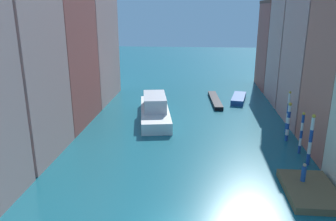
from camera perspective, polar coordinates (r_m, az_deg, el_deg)
The scene contains 16 objects.
ground_plane at distance 43.66m, azimuth 3.54°, elevation -0.34°, with size 154.00×154.00×0.00m, color #196070.
building_left_1 at distance 31.50m, azimuth -25.35°, elevation 11.15°, with size 6.31×8.51×21.35m.
building_left_2 at distance 39.97m, azimuth -18.38°, elevation 10.04°, with size 6.31×10.11×17.47m.
building_left_3 at distance 49.91m, azimuth -13.71°, elevation 14.27°, with size 6.31×11.50×21.95m.
building_right_2 at distance 41.69m, azimuth 24.70°, elevation 10.31°, with size 6.31×9.36×18.45m.
building_right_3 at distance 50.39m, azimuth 21.36°, elevation 12.05°, with size 6.31×8.42×19.21m.
building_right_4 at distance 59.35m, azimuth 18.75°, elevation 10.56°, with size 6.31×9.42×14.36m.
waterfront_dock at distance 27.23m, azimuth 23.22°, elevation -12.52°, with size 3.63×5.60×0.52m.
person_on_dock at distance 27.50m, azimuth 22.28°, elevation -9.89°, with size 0.36×0.36×1.46m.
mooring_pole_0 at distance 30.88m, azimuth 23.30°, elevation -4.64°, with size 0.32×0.32×4.67m.
mooring_pole_1 at distance 33.25m, azimuth 21.95°, elevation -3.54°, with size 0.27×0.27×4.05m.
mooring_pole_2 at distance 35.88m, azimuth 19.96°, elevation -1.76°, with size 0.36×0.36×4.11m.
mooring_pole_3 at distance 38.23m, azimuth 19.91°, elevation -0.20°, with size 0.27×0.27×4.67m.
vaporetto_white at distance 41.03m, azimuth -2.29°, elevation 0.17°, with size 5.29×12.34×2.97m.
gondola_black at distance 48.94m, azimuth 8.09°, elevation 1.78°, with size 1.84×8.98×0.52m.
motorboat_0 at distance 49.97m, azimuth 12.04°, elevation 2.04°, with size 2.87×6.06×0.78m.
Camera 1 is at (0.97, -17.13, 13.12)m, focal length 35.49 mm.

